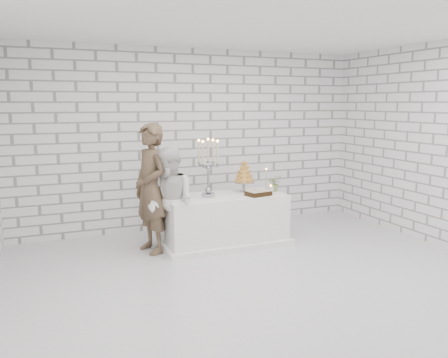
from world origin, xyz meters
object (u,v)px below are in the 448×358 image
Objects in this scene: croquembouche at (244,176)px; bride at (171,202)px; groom at (151,189)px; candelabra at (208,168)px; cake_table at (225,220)px.

bride is at bearing -166.00° from croquembouche.
groom is 0.88m from candelabra.
groom reaches higher than candelabra.
bride is 1.33m from croquembouche.
candelabra is at bearing -176.22° from cake_table.
croquembouche is at bearing 76.86° from bride.
groom is 3.69× the size of croquembouche.
candelabra reaches higher than cake_table.
groom reaches higher than croquembouche.
croquembouche is (0.38, 0.14, 0.62)m from cake_table.
groom is at bearing -165.99° from bride.
groom reaches higher than cake_table.
candelabra is at bearing 77.48° from bride.
cake_table is 3.62× the size of croquembouche.
bride is 3.05× the size of croquembouche.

